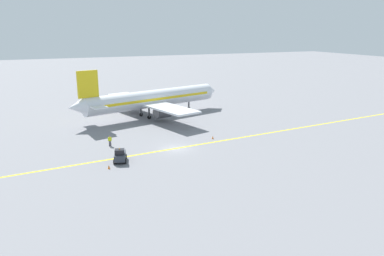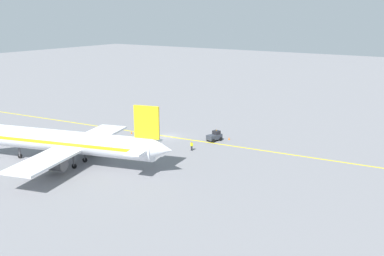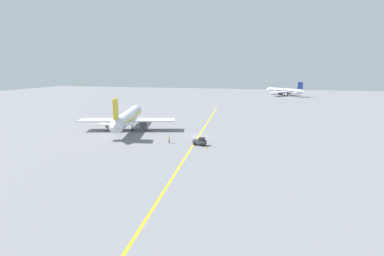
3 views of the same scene
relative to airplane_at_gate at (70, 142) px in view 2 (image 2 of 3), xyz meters
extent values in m
plane|color=slate|center=(22.35, -3.11, -3.71)|extent=(400.00, 400.00, 0.00)
cube|color=yellow|center=(22.35, -3.11, -3.71)|extent=(11.70, 119.50, 0.01)
cylinder|color=silver|center=(-0.12, 0.43, 0.09)|extent=(11.37, 29.89, 3.60)
cone|color=silver|center=(4.23, -15.49, 0.39)|extent=(3.74, 3.70, 3.06)
cube|color=yellow|center=(-0.12, 0.43, 0.24)|extent=(10.62, 27.01, 0.50)
cube|color=silver|center=(0.15, -0.54, -0.63)|extent=(28.38, 12.39, 0.36)
cylinder|color=#4C4C51|center=(-4.68, -1.86, -1.88)|extent=(2.96, 3.67, 2.20)
cylinder|color=#4C4C51|center=(4.97, 0.78, -1.88)|extent=(2.96, 3.67, 2.20)
cube|color=yellow|center=(3.57, -13.08, 4.39)|extent=(1.40, 3.95, 5.00)
cube|color=silver|center=(3.44, -12.60, 0.49)|extent=(9.31, 4.68, 0.24)
cylinder|color=#4C4C51|center=(-2.64, 9.69, -2.31)|extent=(0.36, 0.36, 2.00)
cylinder|color=black|center=(-2.64, 9.69, -3.31)|extent=(0.48, 0.85, 0.80)
cylinder|color=#4C4C51|center=(-1.13, -1.93, -2.31)|extent=(0.36, 0.36, 2.00)
cylinder|color=black|center=(-1.13, -1.93, -3.31)|extent=(0.48, 0.85, 0.80)
cylinder|color=#4C4C51|center=(1.95, -1.08, -2.31)|extent=(0.36, 0.36, 2.00)
cylinder|color=black|center=(1.95, -1.08, -3.31)|extent=(0.48, 0.85, 0.80)
cube|color=#333842|center=(24.76, -12.29, -2.91)|extent=(3.29, 2.25, 0.90)
cube|color=black|center=(25.29, -12.44, -2.11)|extent=(1.40, 1.52, 0.70)
sphere|color=orange|center=(25.29, -12.44, -1.68)|extent=(0.16, 0.16, 0.16)
cylinder|color=black|center=(25.90, -11.83, -3.36)|extent=(0.74, 0.43, 0.70)
cylinder|color=black|center=(25.50, -13.28, -3.36)|extent=(0.74, 0.43, 0.70)
cylinder|color=black|center=(24.02, -11.31, -3.36)|extent=(0.74, 0.43, 0.70)
cylinder|color=black|center=(23.62, -12.76, -3.36)|extent=(0.74, 0.43, 0.70)
cylinder|color=#23232D|center=(17.11, -12.06, -3.28)|extent=(0.16, 0.16, 0.85)
cylinder|color=#23232D|center=(17.11, -12.26, -3.28)|extent=(0.16, 0.16, 0.85)
cube|color=#CCD819|center=(17.11, -12.16, -2.56)|extent=(0.23, 0.36, 0.60)
cylinder|color=#CCD819|center=(17.11, -11.92, -2.56)|extent=(0.10, 0.10, 0.55)
cylinder|color=#CCD819|center=(17.10, -12.40, -2.56)|extent=(0.10, 0.10, 0.55)
sphere|color=#9E7051|center=(17.11, -12.16, -2.14)|extent=(0.22, 0.22, 0.22)
cone|color=orange|center=(19.97, 4.50, -3.43)|extent=(0.32, 0.32, 0.55)
cone|color=orange|center=(26.98, -14.32, -3.43)|extent=(0.32, 0.32, 0.55)
camera|label=1|loc=(73.92, -22.66, 14.16)|focal=35.00mm
camera|label=2|loc=(-46.85, -54.71, 20.22)|focal=42.00mm
camera|label=3|loc=(40.38, -79.44, 14.06)|focal=28.00mm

